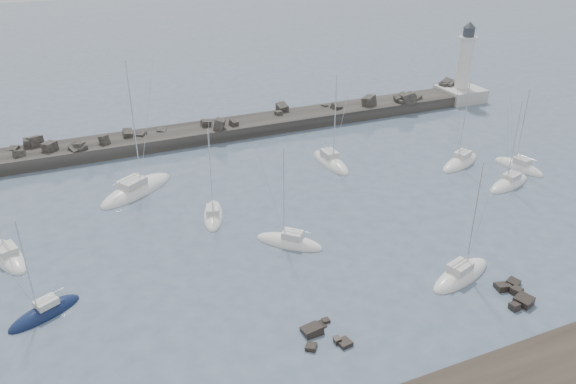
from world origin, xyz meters
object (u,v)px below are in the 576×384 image
at_px(sailboat_4, 137,191).
at_px(sailboat_5, 289,243).
at_px(sailboat_6, 331,163).
at_px(sailboat_8, 460,163).
at_px(sailboat_2, 45,313).
at_px(sailboat_9, 519,167).
at_px(lighthouse, 462,83).
at_px(sailboat_7, 461,276).
at_px(sailboat_3, 213,216).
at_px(sailboat_10, 509,184).
at_px(sailboat_1, 8,257).

relative_size(sailboat_4, sailboat_5, 1.49).
xyz_separation_m(sailboat_6, sailboat_8, (16.27, -7.09, -0.00)).
bearing_deg(sailboat_2, sailboat_9, 6.96).
xyz_separation_m(lighthouse, sailboat_7, (-35.53, -44.65, -2.95)).
bearing_deg(lighthouse, sailboat_7, -128.51).
distance_m(sailboat_3, sailboat_8, 35.29).
height_order(sailboat_2, sailboat_8, sailboat_8).
bearing_deg(sailboat_5, sailboat_3, 123.07).
bearing_deg(sailboat_8, sailboat_6, 156.44).
distance_m(lighthouse, sailboat_9, 30.32).
bearing_deg(sailboat_9, sailboat_2, -173.04).
distance_m(sailboat_3, sailboat_10, 37.32).
xyz_separation_m(sailboat_5, sailboat_7, (12.57, -11.86, 0.01)).
xyz_separation_m(lighthouse, sailboat_1, (-75.04, -24.01, -2.96)).
bearing_deg(sailboat_2, sailboat_5, 5.06).
height_order(sailboat_2, sailboat_9, sailboat_9).
height_order(sailboat_4, sailboat_10, sailboat_4).
relative_size(lighthouse, sailboat_10, 1.21).
bearing_deg(sailboat_5, lighthouse, 34.28).
distance_m(sailboat_2, sailboat_8, 54.77).
bearing_deg(lighthouse, sailboat_9, -113.86).
bearing_deg(sailboat_6, sailboat_5, -128.84).
distance_m(sailboat_7, sailboat_10, 22.92).
xyz_separation_m(sailboat_2, sailboat_4, (11.36, 20.60, 0.02)).
bearing_deg(sailboat_10, lighthouse, 61.18).
xyz_separation_m(sailboat_2, sailboat_6, (37.26, 18.71, 0.02)).
bearing_deg(sailboat_3, sailboat_2, -149.37).
bearing_deg(sailboat_8, sailboat_5, -162.22).
bearing_deg(sailboat_9, sailboat_6, 153.14).
relative_size(sailboat_3, sailboat_4, 0.64).
height_order(sailboat_4, sailboat_9, sailboat_4).
bearing_deg(sailboat_3, sailboat_10, -10.72).
bearing_deg(sailboat_3, sailboat_5, -56.93).
xyz_separation_m(lighthouse, sailboat_4, (-60.63, -14.31, -2.94)).
height_order(lighthouse, sailboat_2, lighthouse).
height_order(sailboat_1, sailboat_4, sailboat_4).
distance_m(sailboat_5, sailboat_6, 21.31).
relative_size(sailboat_4, sailboat_10, 1.44).
xyz_separation_m(lighthouse, sailboat_3, (-53.75, -24.10, -2.96)).
bearing_deg(sailboat_3, sailboat_4, 125.09).
bearing_deg(sailboat_7, sailboat_1, 152.42).
bearing_deg(sailboat_1, sailboat_8, 0.74).
relative_size(sailboat_4, sailboat_6, 1.27).
distance_m(sailboat_1, sailboat_7, 44.58).
relative_size(lighthouse, sailboat_9, 1.25).
height_order(sailboat_6, sailboat_8, sailboat_6).
distance_m(lighthouse, sailboat_5, 58.28).
bearing_deg(sailboat_6, sailboat_9, -26.86).
relative_size(sailboat_3, sailboat_7, 0.87).
relative_size(sailboat_2, sailboat_7, 0.81).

